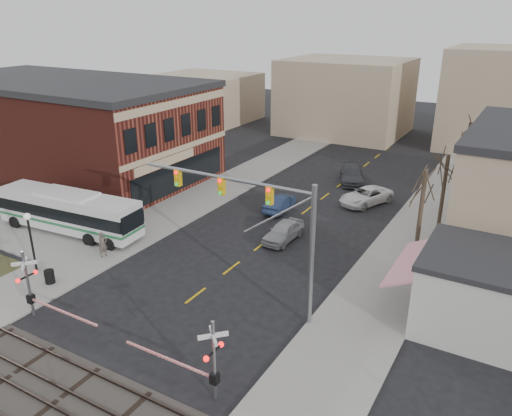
{
  "coord_description": "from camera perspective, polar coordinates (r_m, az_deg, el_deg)",
  "views": [
    {
      "loc": [
        16.1,
        -18.63,
        15.85
      ],
      "look_at": [
        0.4,
        8.57,
        3.5
      ],
      "focal_mm": 35.0,
      "sensor_mm": 36.0,
      "label": 1
    }
  ],
  "objects": [
    {
      "name": "car_d",
      "position": [
        50.72,
        10.9,
        3.78
      ],
      "size": [
        4.09,
        5.81,
        1.56
      ],
      "primitive_type": "imported",
      "rotation": [
        0.0,
        0.0,
        0.39
      ],
      "color": "#434449",
      "rests_on": "ground"
    },
    {
      "name": "trash_bin",
      "position": [
        33.78,
        -22.53,
        -7.25
      ],
      "size": [
        0.6,
        0.6,
        0.87
      ],
      "primitive_type": "cylinder",
      "color": "black",
      "rests_on": "sidewalk_west"
    },
    {
      "name": "awning_shop",
      "position": [
        29.06,
        26.27,
        -9.09
      ],
      "size": [
        9.74,
        6.2,
        4.3
      ],
      "color": "beige",
      "rests_on": "ground"
    },
    {
      "name": "ballast_strip",
      "position": [
        24.95,
        -21.55,
        -19.69
      ],
      "size": [
        160.0,
        5.0,
        0.06
      ],
      "primitive_type": "cube",
      "color": "#332D28",
      "rests_on": "ground"
    },
    {
      "name": "car_b",
      "position": [
        42.63,
        2.74,
        0.6
      ],
      "size": [
        1.77,
        4.27,
        1.37
      ],
      "primitive_type": "imported",
      "rotation": [
        0.0,
        0.0,
        3.22
      ],
      "color": "#1C2946",
      "rests_on": "ground"
    },
    {
      "name": "transit_bus",
      "position": [
        40.49,
        -20.62,
        -0.33
      ],
      "size": [
        12.29,
        3.66,
        3.12
      ],
      "color": "silver",
      "rests_on": "ground"
    },
    {
      "name": "plaza_west",
      "position": [
        47.54,
        -26.47,
        -0.29
      ],
      "size": [
        20.0,
        10.0,
        0.11
      ],
      "primitive_type": "cube",
      "color": "gray",
      "rests_on": "ground"
    },
    {
      "name": "sidewalk_west",
      "position": [
        48.96,
        -3.35,
        2.61
      ],
      "size": [
        5.0,
        60.0,
        0.12
      ],
      "primitive_type": "cube",
      "color": "gray",
      "rests_on": "ground"
    },
    {
      "name": "tree_east_c",
      "position": [
        46.53,
        22.69,
        4.67
      ],
      "size": [
        0.28,
        0.28,
        7.2
      ],
      "color": "#382B21",
      "rests_on": "sidewalk_east"
    },
    {
      "name": "car_c",
      "position": [
        45.1,
        12.45,
        1.34
      ],
      "size": [
        4.26,
        5.73,
        1.45
      ],
      "primitive_type": "imported",
      "rotation": [
        0.0,
        0.0,
        -0.41
      ],
      "color": "white",
      "rests_on": "ground"
    },
    {
      "name": "rr_crossing_west",
      "position": [
        29.92,
        -24.08,
        -8.24
      ],
      "size": [
        5.6,
        1.36,
        4.0
      ],
      "color": "gray",
      "rests_on": "ground"
    },
    {
      "name": "pedestrian_far",
      "position": [
        41.39,
        -14.57,
        -0.4
      ],
      "size": [
        0.86,
        0.95,
        1.61
      ],
      "primitive_type": "imported",
      "rotation": [
        0.0,
        0.0,
        1.19
      ],
      "color": "#2D374E",
      "rests_on": "sidewalk_west"
    },
    {
      "name": "rr_crossing_east",
      "position": [
        22.51,
        -5.75,
        -16.75
      ],
      "size": [
        5.6,
        1.36,
        4.0
      ],
      "color": "gray",
      "rests_on": "ground"
    },
    {
      "name": "rail_tracks",
      "position": [
        24.9,
        -21.58,
        -19.53
      ],
      "size": [
        160.0,
        3.91,
        0.14
      ],
      "color": "#2D231E",
      "rests_on": "ground"
    },
    {
      "name": "tree_east_b",
      "position": [
        39.09,
        20.55,
        1.28
      ],
      "size": [
        0.28,
        0.28,
        6.3
      ],
      "color": "#382B21",
      "rests_on": "sidewalk_east"
    },
    {
      "name": "brick_building",
      "position": [
        56.37,
        -21.04,
        8.76
      ],
      "size": [
        30.4,
        15.4,
        9.6
      ],
      "color": "maroon",
      "rests_on": "ground"
    },
    {
      "name": "pedestrian_near",
      "position": [
        35.82,
        -17.11,
        -4.01
      ],
      "size": [
        0.6,
        0.75,
        1.8
      ],
      "primitive_type": "imported",
      "rotation": [
        0.0,
        0.0,
        1.29
      ],
      "color": "#544943",
      "rests_on": "sidewalk_west"
    },
    {
      "name": "car_a",
      "position": [
        37.07,
        3.15,
        -2.66
      ],
      "size": [
        1.87,
        4.29,
        1.44
      ],
      "primitive_type": "imported",
      "rotation": [
        0.0,
        0.0,
        -0.04
      ],
      "color": "#A0A0A4",
      "rests_on": "ground"
    },
    {
      "name": "sidewalk_east",
      "position": [
        42.25,
        18.77,
        -1.69
      ],
      "size": [
        5.0,
        60.0,
        0.12
      ],
      "primitive_type": "cube",
      "color": "gray",
      "rests_on": "ground"
    },
    {
      "name": "tree_east_a",
      "position": [
        33.5,
        18.2,
        -1.31
      ],
      "size": [
        0.28,
        0.28,
        6.75
      ],
      "color": "#382B21",
      "rests_on": "sidewalk_east"
    },
    {
      "name": "street_lamp",
      "position": [
        34.79,
        -24.48,
        -2.25
      ],
      "size": [
        0.44,
        0.44,
        4.0
      ],
      "color": "black",
      "rests_on": "sidewalk_west"
    },
    {
      "name": "traffic_signal_mast",
      "position": [
        26.51,
        0.71,
        -0.85
      ],
      "size": [
        10.86,
        0.3,
        8.0
      ],
      "color": "gray",
      "rests_on": "ground"
    },
    {
      "name": "ground",
      "position": [
        29.29,
        -9.29,
        -11.62
      ],
      "size": [
        160.0,
        160.0,
        0.0
      ],
      "primitive_type": "plane",
      "color": "black",
      "rests_on": "ground"
    }
  ]
}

